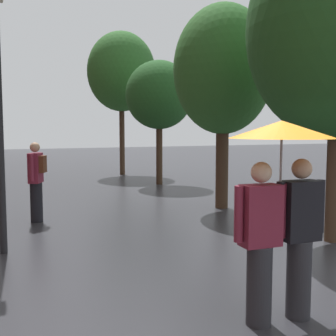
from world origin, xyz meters
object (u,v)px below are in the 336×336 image
street_tree_3 (121,72)px  pedestrian_walking_midground (36,180)px  couple_under_umbrella (281,191)px  street_tree_2 (159,95)px  street_tree_1 (223,71)px

street_tree_3 → pedestrian_walking_midground: 10.19m
pedestrian_walking_midground → couple_under_umbrella: bearing=-73.6°
street_tree_2 → pedestrian_walking_midground: 7.07m
street_tree_1 → street_tree_2: street_tree_1 is taller
street_tree_3 → couple_under_umbrella: size_ratio=2.94×
pedestrian_walking_midground → street_tree_2: bearing=44.5°
street_tree_1 → pedestrian_walking_midground: 5.14m
street_tree_2 → street_tree_3: size_ratio=0.72×
street_tree_3 → couple_under_umbrella: street_tree_3 is taller
street_tree_2 → couple_under_umbrella: (-3.03, -10.63, -1.81)m
street_tree_1 → couple_under_umbrella: (-2.73, -5.75, -2.06)m
couple_under_umbrella → pedestrian_walking_midground: (-1.75, 5.93, -0.46)m
street_tree_1 → pedestrian_walking_midground: size_ratio=2.94×
pedestrian_walking_midground → street_tree_3: bearing=61.6°
street_tree_2 → couple_under_umbrella: street_tree_2 is taller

